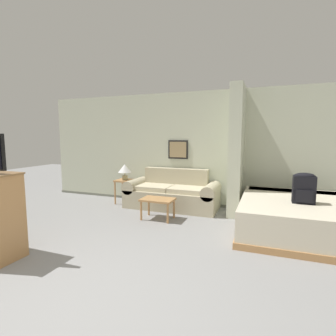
{
  "coord_description": "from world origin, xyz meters",
  "views": [
    {
      "loc": [
        1.65,
        -1.71,
        1.59
      ],
      "look_at": [
        0.06,
        2.47,
        1.05
      ],
      "focal_mm": 28.0,
      "sensor_mm": 36.0,
      "label": 1
    }
  ],
  "objects_px": {
    "couch": "(172,194)",
    "backpack": "(304,188)",
    "table_lamp": "(125,169)",
    "coffee_table": "(158,202)",
    "bed": "(297,216)"
  },
  "relations": [
    {
      "from": "backpack",
      "to": "bed",
      "type": "bearing_deg",
      "value": 107.03
    },
    {
      "from": "couch",
      "to": "table_lamp",
      "type": "distance_m",
      "value": 1.29
    },
    {
      "from": "couch",
      "to": "backpack",
      "type": "xyz_separation_m",
      "value": [
        2.52,
        -0.88,
        0.48
      ]
    },
    {
      "from": "couch",
      "to": "bed",
      "type": "height_order",
      "value": "couch"
    },
    {
      "from": "coffee_table",
      "to": "bed",
      "type": "distance_m",
      "value": 2.44
    },
    {
      "from": "table_lamp",
      "to": "bed",
      "type": "xyz_separation_m",
      "value": [
        3.64,
        -0.65,
        -0.55
      ]
    },
    {
      "from": "coffee_table",
      "to": "backpack",
      "type": "height_order",
      "value": "backpack"
    },
    {
      "from": "coffee_table",
      "to": "bed",
      "type": "relative_size",
      "value": 0.29
    },
    {
      "from": "couch",
      "to": "bed",
      "type": "bearing_deg",
      "value": -15.63
    },
    {
      "from": "couch",
      "to": "table_lamp",
      "type": "height_order",
      "value": "table_lamp"
    },
    {
      "from": "couch",
      "to": "backpack",
      "type": "bearing_deg",
      "value": -19.25
    },
    {
      "from": "table_lamp",
      "to": "couch",
      "type": "bearing_deg",
      "value": 1.68
    },
    {
      "from": "backpack",
      "to": "coffee_table",
      "type": "bearing_deg",
      "value": -179.98
    },
    {
      "from": "coffee_table",
      "to": "bed",
      "type": "xyz_separation_m",
      "value": [
        2.44,
        0.19,
        -0.07
      ]
    },
    {
      "from": "bed",
      "to": "backpack",
      "type": "height_order",
      "value": "backpack"
    }
  ]
}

